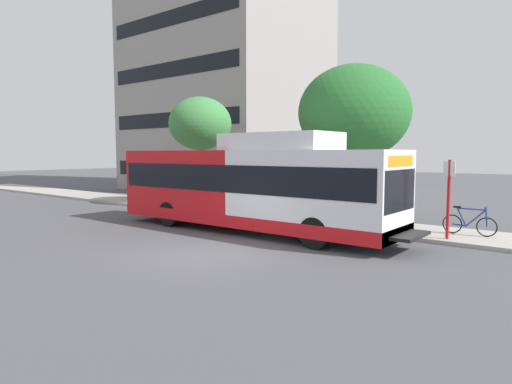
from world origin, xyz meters
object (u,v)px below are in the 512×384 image
bus_stop_sign_pole (449,193)px  street_tree_near_stop (354,113)px  street_tree_mid_block (200,124)px  transit_bus (250,186)px  bicycle_parked (469,223)px

bus_stop_sign_pole → street_tree_near_stop: street_tree_near_stop is taller
street_tree_mid_block → transit_bus: bearing=-122.0°
street_tree_near_stop → bus_stop_sign_pole: bearing=-116.3°
transit_bus → street_tree_near_stop: size_ratio=1.88×
bicycle_parked → street_tree_near_stop: bearing=78.3°
transit_bus → street_tree_near_stop: street_tree_near_stop is taller
bus_stop_sign_pole → bicycle_parked: (1.21, -0.39, -1.09)m
bus_stop_sign_pole → street_tree_near_stop: (2.23, 4.52, 3.01)m
street_tree_near_stop → street_tree_mid_block: bearing=90.3°
bicycle_parked → street_tree_mid_block: (0.97, 14.09, 3.98)m
transit_bus → street_tree_mid_block: bearing=58.0°
transit_bus → street_tree_mid_block: size_ratio=2.08×
street_tree_near_stop → transit_bus: bearing=157.3°
bicycle_parked → street_tree_mid_block: 14.68m
bicycle_parked → transit_bus: bearing=117.6°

